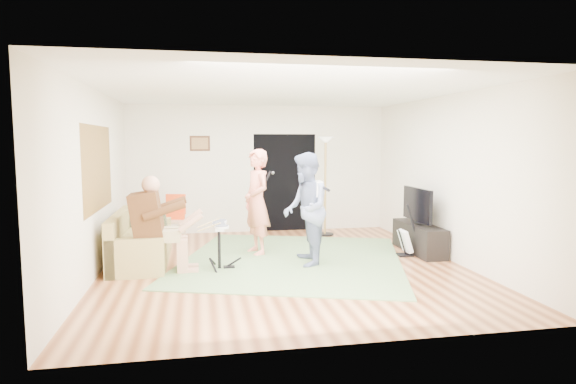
{
  "coord_description": "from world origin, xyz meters",
  "views": [
    {
      "loc": [
        -1.29,
        -7.25,
        1.94
      ],
      "look_at": [
        0.12,
        0.3,
        1.13
      ],
      "focal_mm": 30.0,
      "sensor_mm": 36.0,
      "label": 1
    }
  ],
  "objects_px": {
    "guitarist": "(306,209)",
    "guitar_spare": "(406,241)",
    "torchiere_lamp": "(325,168)",
    "television": "(417,204)",
    "drum_kit": "(219,249)",
    "tv_cabinet": "(419,238)",
    "singer": "(257,202)",
    "dining_chair": "(173,226)",
    "sofa": "(137,246)"
  },
  "relations": [
    {
      "from": "guitar_spare",
      "to": "dining_chair",
      "type": "relative_size",
      "value": 0.97
    },
    {
      "from": "singer",
      "to": "torchiere_lamp",
      "type": "bearing_deg",
      "value": 114.28
    },
    {
      "from": "singer",
      "to": "tv_cabinet",
      "type": "xyz_separation_m",
      "value": [
        2.81,
        -0.41,
        -0.66
      ]
    },
    {
      "from": "drum_kit",
      "to": "sofa",
      "type": "bearing_deg",
      "value": 153.24
    },
    {
      "from": "guitarist",
      "to": "television",
      "type": "relative_size",
      "value": 1.75
    },
    {
      "from": "guitarist",
      "to": "torchiere_lamp",
      "type": "xyz_separation_m",
      "value": [
        0.93,
        2.3,
        0.51
      ]
    },
    {
      "from": "drum_kit",
      "to": "guitarist",
      "type": "height_order",
      "value": "guitarist"
    },
    {
      "from": "tv_cabinet",
      "to": "television",
      "type": "relative_size",
      "value": 1.38
    },
    {
      "from": "sofa",
      "to": "drum_kit",
      "type": "distance_m",
      "value": 1.44
    },
    {
      "from": "singer",
      "to": "dining_chair",
      "type": "relative_size",
      "value": 1.96
    },
    {
      "from": "dining_chair",
      "to": "tv_cabinet",
      "type": "xyz_separation_m",
      "value": [
        4.28,
        -1.6,
        -0.08
      ]
    },
    {
      "from": "guitarist",
      "to": "drum_kit",
      "type": "bearing_deg",
      "value": -83.67
    },
    {
      "from": "tv_cabinet",
      "to": "television",
      "type": "bearing_deg",
      "value": 180.0
    },
    {
      "from": "television",
      "to": "torchiere_lamp",
      "type": "bearing_deg",
      "value": 122.66
    },
    {
      "from": "sofa",
      "to": "drum_kit",
      "type": "relative_size",
      "value": 2.73
    },
    {
      "from": "television",
      "to": "tv_cabinet",
      "type": "bearing_deg",
      "value": 0.0
    },
    {
      "from": "drum_kit",
      "to": "guitar_spare",
      "type": "bearing_deg",
      "value": 5.06
    },
    {
      "from": "drum_kit",
      "to": "dining_chair",
      "type": "xyz_separation_m",
      "value": [
        -0.78,
        2.1,
        0.01
      ]
    },
    {
      "from": "tv_cabinet",
      "to": "singer",
      "type": "bearing_deg",
      "value": 171.75
    },
    {
      "from": "sofa",
      "to": "guitar_spare",
      "type": "height_order",
      "value": "guitar_spare"
    },
    {
      "from": "sofa",
      "to": "torchiere_lamp",
      "type": "height_order",
      "value": "torchiere_lamp"
    },
    {
      "from": "singer",
      "to": "guitarist",
      "type": "height_order",
      "value": "singer"
    },
    {
      "from": "torchiere_lamp",
      "to": "tv_cabinet",
      "type": "bearing_deg",
      "value": -56.25
    },
    {
      "from": "tv_cabinet",
      "to": "sofa",
      "type": "bearing_deg",
      "value": 178.16
    },
    {
      "from": "torchiere_lamp",
      "to": "dining_chair",
      "type": "distance_m",
      "value": 3.25
    },
    {
      "from": "sofa",
      "to": "dining_chair",
      "type": "bearing_deg",
      "value": 70.69
    },
    {
      "from": "torchiere_lamp",
      "to": "television",
      "type": "height_order",
      "value": "torchiere_lamp"
    },
    {
      "from": "torchiere_lamp",
      "to": "tv_cabinet",
      "type": "height_order",
      "value": "torchiere_lamp"
    },
    {
      "from": "sofa",
      "to": "singer",
      "type": "relative_size",
      "value": 1.1
    },
    {
      "from": "singer",
      "to": "tv_cabinet",
      "type": "height_order",
      "value": "singer"
    },
    {
      "from": "guitarist",
      "to": "torchiere_lamp",
      "type": "distance_m",
      "value": 2.53
    },
    {
      "from": "singer",
      "to": "torchiere_lamp",
      "type": "relative_size",
      "value": 0.89
    },
    {
      "from": "guitarist",
      "to": "sofa",
      "type": "bearing_deg",
      "value": -97.98
    },
    {
      "from": "drum_kit",
      "to": "tv_cabinet",
      "type": "distance_m",
      "value": 3.54
    },
    {
      "from": "torchiere_lamp",
      "to": "television",
      "type": "distance_m",
      "value": 2.24
    },
    {
      "from": "sofa",
      "to": "singer",
      "type": "bearing_deg",
      "value": 7.31
    },
    {
      "from": "drum_kit",
      "to": "tv_cabinet",
      "type": "bearing_deg",
      "value": 8.07
    },
    {
      "from": "torchiere_lamp",
      "to": "television",
      "type": "relative_size",
      "value": 2.0
    },
    {
      "from": "guitarist",
      "to": "guitar_spare",
      "type": "bearing_deg",
      "value": 103.56
    },
    {
      "from": "sofa",
      "to": "guitarist",
      "type": "distance_m",
      "value": 2.78
    },
    {
      "from": "sofa",
      "to": "singer",
      "type": "distance_m",
      "value": 2.09
    },
    {
      "from": "guitar_spare",
      "to": "tv_cabinet",
      "type": "relative_size",
      "value": 0.64
    },
    {
      "from": "dining_chair",
      "to": "television",
      "type": "distance_m",
      "value": 4.55
    },
    {
      "from": "guitar_spare",
      "to": "torchiere_lamp",
      "type": "distance_m",
      "value": 2.5
    },
    {
      "from": "guitar_spare",
      "to": "guitarist",
      "type": "bearing_deg",
      "value": -171.86
    },
    {
      "from": "torchiere_lamp",
      "to": "dining_chair",
      "type": "relative_size",
      "value": 2.2
    },
    {
      "from": "guitar_spare",
      "to": "television",
      "type": "distance_m",
      "value": 0.7
    },
    {
      "from": "guitarist",
      "to": "guitar_spare",
      "type": "xyz_separation_m",
      "value": [
        1.8,
        0.26,
        -0.63
      ]
    },
    {
      "from": "sofa",
      "to": "singer",
      "type": "xyz_separation_m",
      "value": [
        1.98,
        0.25,
        0.64
      ]
    },
    {
      "from": "guitar_spare",
      "to": "television",
      "type": "relative_size",
      "value": 0.88
    }
  ]
}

